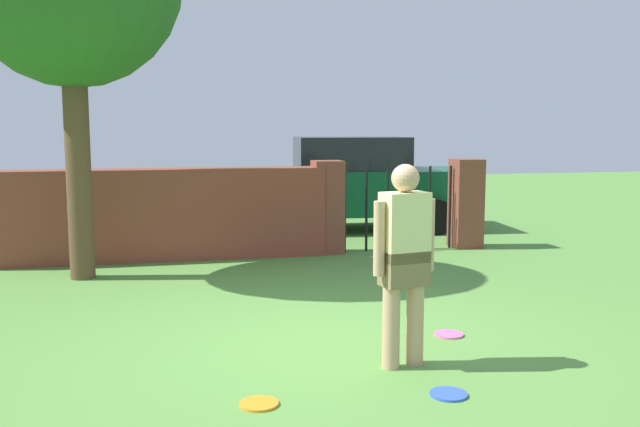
% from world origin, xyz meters
% --- Properties ---
extents(ground_plane, '(40.00, 40.00, 0.00)m').
position_xyz_m(ground_plane, '(0.00, 0.00, 0.00)').
color(ground_plane, '#568C3D').
extents(brick_wall, '(4.90, 0.50, 1.31)m').
position_xyz_m(brick_wall, '(-1.50, 4.35, 0.66)').
color(brick_wall, brown).
rests_on(brick_wall, ground).
extents(person, '(0.53, 0.29, 1.62)m').
position_xyz_m(person, '(0.47, -0.66, 0.90)').
color(person, tan).
rests_on(person, ground).
extents(fence_gate, '(2.69, 0.44, 1.40)m').
position_xyz_m(fence_gate, '(2.18, 4.35, 0.70)').
color(fence_gate, brown).
rests_on(fence_gate, ground).
extents(car, '(4.34, 2.22, 1.72)m').
position_xyz_m(car, '(2.02, 6.60, 0.86)').
color(car, '#0C4C2D').
rests_on(car, ground).
extents(frisbee_pink, '(0.27, 0.27, 0.02)m').
position_xyz_m(frisbee_pink, '(1.16, 0.02, 0.01)').
color(frisbee_pink, pink).
rests_on(frisbee_pink, ground).
extents(frisbee_blue, '(0.27, 0.27, 0.02)m').
position_xyz_m(frisbee_blue, '(0.59, -1.31, 0.01)').
color(frisbee_blue, blue).
rests_on(frisbee_blue, ground).
extents(frisbee_orange, '(0.27, 0.27, 0.02)m').
position_xyz_m(frisbee_orange, '(-0.76, -1.18, 0.01)').
color(frisbee_orange, orange).
rests_on(frisbee_orange, ground).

